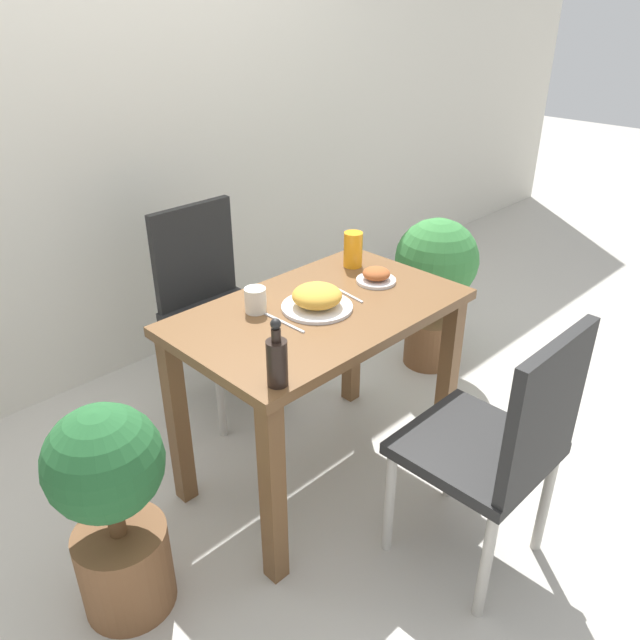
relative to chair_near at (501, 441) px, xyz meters
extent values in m
plane|color=#B7B2A8|center=(-0.06, 0.70, -0.50)|extent=(16.00, 16.00, 0.00)
cube|color=beige|center=(-0.06, 1.96, 0.80)|extent=(8.00, 0.05, 2.60)
cube|color=brown|center=(-0.06, 0.70, 0.20)|extent=(1.01, 0.61, 0.04)
cube|color=brown|center=(-0.52, 0.44, -0.16)|extent=(0.06, 0.06, 0.69)
cube|color=brown|center=(0.39, 0.44, -0.16)|extent=(0.06, 0.06, 0.69)
cube|color=brown|center=(-0.52, 0.95, -0.16)|extent=(0.06, 0.06, 0.69)
cube|color=brown|center=(0.39, 0.95, -0.16)|extent=(0.06, 0.06, 0.69)
cube|color=black|center=(0.00, 0.08, -0.07)|extent=(0.42, 0.42, 0.04)
cube|color=black|center=(0.00, -0.11, 0.17)|extent=(0.40, 0.04, 0.44)
cylinder|color=#B7B2A8|center=(0.18, 0.26, -0.30)|extent=(0.03, 0.03, 0.41)
cylinder|color=#B7B2A8|center=(-0.18, 0.26, -0.30)|extent=(0.03, 0.03, 0.41)
cylinder|color=#B7B2A8|center=(0.18, -0.10, -0.30)|extent=(0.03, 0.03, 0.41)
cylinder|color=#B7B2A8|center=(-0.18, -0.10, -0.30)|extent=(0.03, 0.03, 0.41)
cube|color=black|center=(-0.02, 1.33, -0.07)|extent=(0.42, 0.42, 0.04)
cube|color=black|center=(-0.02, 1.52, 0.17)|extent=(0.40, 0.04, 0.44)
cylinder|color=#B7B2A8|center=(-0.20, 1.15, -0.30)|extent=(0.03, 0.03, 0.41)
cylinder|color=#B7B2A8|center=(0.16, 1.15, -0.30)|extent=(0.03, 0.03, 0.41)
cylinder|color=#B7B2A8|center=(-0.20, 1.51, -0.30)|extent=(0.03, 0.03, 0.41)
cylinder|color=#B7B2A8|center=(0.16, 1.51, -0.30)|extent=(0.03, 0.03, 0.41)
cylinder|color=white|center=(-0.08, 0.70, 0.23)|extent=(0.24, 0.24, 0.01)
ellipsoid|color=gold|center=(-0.08, 0.70, 0.27)|extent=(0.17, 0.17, 0.07)
cylinder|color=white|center=(0.23, 0.69, 0.23)|extent=(0.15, 0.15, 0.01)
ellipsoid|color=#A35128|center=(0.23, 0.69, 0.26)|extent=(0.10, 0.10, 0.04)
cylinder|color=silver|center=(-0.24, 0.83, 0.26)|extent=(0.07, 0.07, 0.09)
cylinder|color=orange|center=(0.28, 0.86, 0.29)|extent=(0.07, 0.07, 0.14)
cylinder|color=black|center=(-0.48, 0.44, 0.29)|extent=(0.06, 0.06, 0.14)
cylinder|color=black|center=(-0.48, 0.44, 0.38)|extent=(0.03, 0.03, 0.04)
sphere|color=black|center=(-0.48, 0.44, 0.41)|extent=(0.03, 0.03, 0.03)
cube|color=silver|center=(-0.23, 0.70, 0.22)|extent=(0.01, 0.19, 0.00)
cube|color=silver|center=(0.07, 0.70, 0.22)|extent=(0.03, 0.16, 0.00)
cylinder|color=brown|center=(-0.90, 0.69, -0.36)|extent=(0.28, 0.28, 0.29)
cylinder|color=brown|center=(-0.90, 0.69, -0.17)|extent=(0.05, 0.05, 0.10)
sphere|color=#235B2D|center=(-0.90, 0.69, 0.05)|extent=(0.33, 0.33, 0.33)
cylinder|color=brown|center=(0.90, 0.88, -0.38)|extent=(0.25, 0.25, 0.25)
cylinder|color=brown|center=(0.90, 0.88, -0.20)|extent=(0.04, 0.04, 0.12)
sphere|color=#387F3D|center=(0.90, 0.88, 0.06)|extent=(0.39, 0.39, 0.39)
camera|label=1|loc=(-1.42, -0.65, 1.18)|focal=35.00mm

